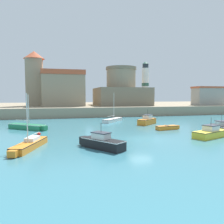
% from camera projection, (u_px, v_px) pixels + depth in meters
% --- Properties ---
extents(ground_plane, '(200.00, 200.00, 0.00)m').
position_uv_depth(ground_plane, '(141.00, 139.00, 25.43)').
color(ground_plane, teal).
extents(quay_seawall, '(120.00, 40.00, 2.26)m').
position_uv_depth(quay_seawall, '(89.00, 108.00, 69.11)').
color(quay_seawall, gray).
rests_on(quay_seawall, ground).
extents(sailboat_orange_0, '(2.98, 6.24, 5.25)m').
position_uv_depth(sailboat_orange_0, '(30.00, 144.00, 20.66)').
color(sailboat_orange_0, orange).
rests_on(sailboat_orange_0, ground).
extents(sailboat_white_1, '(5.09, 5.54, 5.55)m').
position_uv_depth(sailboat_white_1, '(113.00, 120.00, 41.85)').
color(sailboat_white_1, white).
rests_on(sailboat_white_1, ground).
extents(motorboat_yellow_2, '(5.54, 3.37, 2.40)m').
position_uv_depth(motorboat_yellow_2, '(211.00, 133.00, 26.18)').
color(motorboat_yellow_2, yellow).
rests_on(motorboat_yellow_2, ground).
extents(dinghy_orange_3, '(3.85, 1.54, 0.67)m').
position_uv_depth(dinghy_orange_3, '(167.00, 127.00, 32.16)').
color(dinghy_orange_3, orange).
rests_on(dinghy_orange_3, ground).
extents(sailboat_green_4, '(5.98, 5.02, 5.19)m').
position_uv_depth(sailboat_green_4, '(27.00, 126.00, 32.41)').
color(sailboat_green_4, '#237A4C').
rests_on(sailboat_green_4, ground).
extents(motorboat_black_5, '(2.66, 5.08, 2.29)m').
position_uv_depth(motorboat_black_5, '(221.00, 127.00, 31.31)').
color(motorboat_black_5, black).
rests_on(motorboat_black_5, ground).
extents(motorboat_orange_6, '(4.63, 4.29, 2.60)m').
position_uv_depth(motorboat_orange_6, '(147.00, 121.00, 38.12)').
color(motorboat_orange_6, orange).
rests_on(motorboat_orange_6, ground).
extents(motorboat_black_7, '(3.98, 4.82, 2.46)m').
position_uv_depth(motorboat_black_7, '(102.00, 142.00, 20.74)').
color(motorboat_black_7, black).
rests_on(motorboat_black_7, ground).
extents(mooring_buoy, '(0.44, 0.44, 0.44)m').
position_uv_depth(mooring_buoy, '(39.00, 134.00, 27.26)').
color(mooring_buoy, red).
rests_on(mooring_buoy, ground).
extents(church, '(15.46, 16.35, 14.27)m').
position_uv_depth(church, '(59.00, 87.00, 60.83)').
color(church, gray).
rests_on(church, quay_seawall).
extents(fortress, '(14.18, 14.18, 10.74)m').
position_uv_depth(fortress, '(121.00, 92.00, 62.17)').
color(fortress, '#796C57').
rests_on(fortress, quay_seawall).
extents(lighthouse, '(2.14, 2.14, 12.90)m').
position_uv_depth(lighthouse, '(145.00, 84.00, 65.34)').
color(lighthouse, silver).
rests_on(lighthouse, quay_seawall).
extents(harbor_shed_near_wharf, '(8.61, 4.24, 5.28)m').
position_uv_depth(harbor_shed_near_wharf, '(208.00, 96.00, 62.09)').
color(harbor_shed_near_wharf, gray).
rests_on(harbor_shed_near_wharf, quay_seawall).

